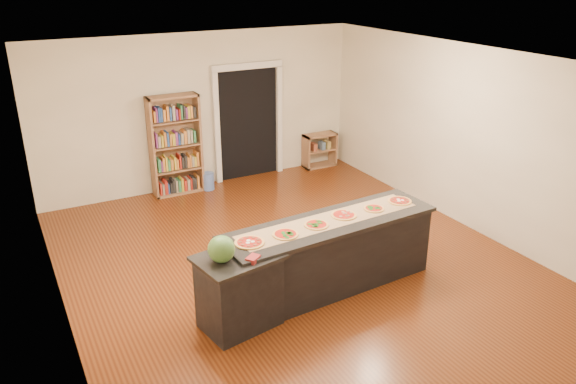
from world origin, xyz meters
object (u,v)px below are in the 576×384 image
bookshelf (176,145)px  low_shelf (320,150)px  kitchen_island (330,254)px  side_counter (239,291)px  waste_bin (208,181)px  watermelon (221,249)px

bookshelf → low_shelf: bookshelf is taller
kitchen_island → side_counter: kitchen_island is taller
waste_bin → low_shelf: bearing=2.9°
side_counter → low_shelf: bearing=39.5°
bookshelf → watermelon: (-0.86, -4.29, 0.15)m
waste_bin → bookshelf: bearing=167.6°
bookshelf → watermelon: size_ratio=6.00×
kitchen_island → waste_bin: kitchen_island is taller
kitchen_island → waste_bin: (-0.16, 3.93, -0.31)m
side_counter → waste_bin: side_counter is taller
bookshelf → side_counter: bearing=-98.8°
kitchen_island → watermelon: bearing=-174.4°
side_counter → low_shelf: (3.66, 4.27, -0.11)m
side_counter → watermelon: bearing=178.5°
kitchen_island → side_counter: (-1.34, -0.21, -0.02)m
side_counter → low_shelf: side_counter is taller
bookshelf → waste_bin: 0.91m
low_shelf → kitchen_island: bearing=-119.8°
side_counter → bookshelf: 4.33m
bookshelf → waste_bin: (0.53, -0.12, -0.74)m
watermelon → kitchen_island: bearing=8.9°
waste_bin → watermelon: watermelon is taller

